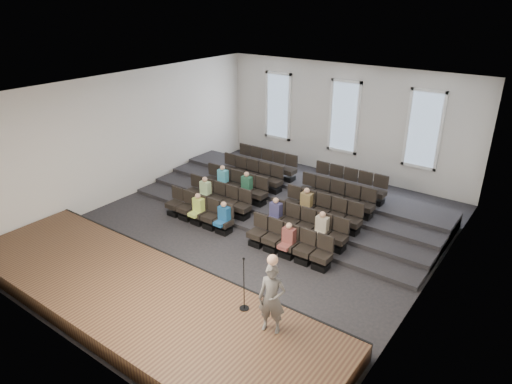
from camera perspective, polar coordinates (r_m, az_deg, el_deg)
ground at (r=16.15m, az=-0.68°, el=-5.01°), size 14.00×14.00×0.00m
ceiling at (r=14.43m, az=-0.78°, el=12.73°), size 12.00×14.00×0.02m
wall_back at (r=20.90m, az=11.00°, el=8.71°), size 12.00×0.04×5.00m
wall_front at (r=10.88m, az=-23.62°, el=-7.41°), size 12.00×0.04×5.00m
wall_left at (r=19.15m, az=-15.43°, el=6.91°), size 0.04×14.00×5.00m
wall_right at (r=12.74m, az=21.56°, el=-2.45°), size 0.04×14.00×5.00m
stage at (r=12.94m, az=-14.65°, el=-12.68°), size 11.80×3.60×0.50m
stage_lip at (r=13.88m, az=-9.04°, el=-9.39°), size 11.80×0.06×0.52m
risers at (r=18.43m, az=5.21°, el=-0.62°), size 11.80×4.80×0.60m
seating_rows at (r=16.97m, az=2.42°, el=-0.96°), size 6.80×4.70×1.67m
windows at (r=20.79m, az=10.96°, el=9.20°), size 8.44×0.10×3.24m
audience at (r=16.24m, az=-0.54°, el=-1.54°), size 5.45×2.64×1.10m
speaker at (r=10.63m, az=2.01°, el=-13.19°), size 0.74×0.59×1.76m
mic_stand at (r=11.51m, az=-1.50°, el=-12.61°), size 0.25×0.25×1.49m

